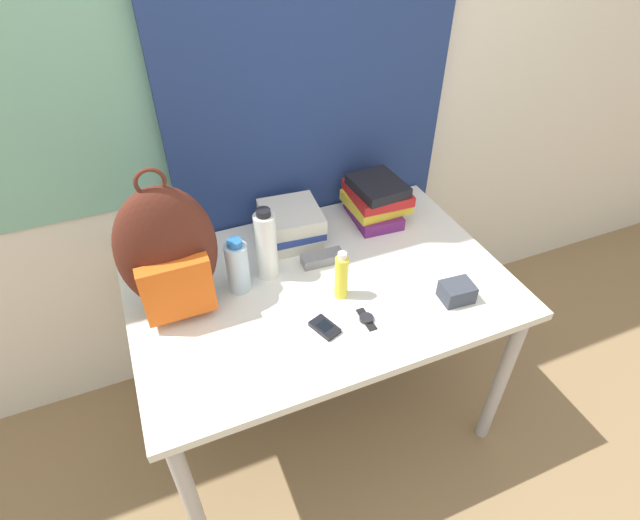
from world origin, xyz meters
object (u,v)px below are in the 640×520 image
at_px(backpack, 168,254).
at_px(book_stack_left, 290,224).
at_px(camera_pouch, 457,292).
at_px(cell_phone, 325,327).
at_px(wristwatch, 366,319).
at_px(book_stack_center, 376,199).
at_px(sunscreen_bottle, 341,276).
at_px(sunglasses_case, 322,258).
at_px(sports_bottle, 266,245).
at_px(water_bottle, 238,267).

height_order(backpack, book_stack_left, backpack).
bearing_deg(backpack, camera_pouch, -20.86).
distance_m(cell_phone, wristwatch, 0.14).
bearing_deg(backpack, book_stack_left, 23.65).
distance_m(backpack, book_stack_center, 0.85).
xyz_separation_m(sunscreen_bottle, camera_pouch, (0.34, -0.16, -0.05)).
bearing_deg(sunscreen_bottle, wristwatch, -78.30).
bearing_deg(book_stack_left, sunglasses_case, -73.16).
relative_size(book_stack_left, sunscreen_bottle, 1.35).
bearing_deg(book_stack_left, book_stack_center, 0.06).
height_order(sports_bottle, camera_pouch, sports_bottle).
relative_size(backpack, book_stack_left, 2.07).
height_order(sunscreen_bottle, camera_pouch, sunscreen_bottle).
bearing_deg(sports_bottle, wristwatch, -56.41).
bearing_deg(cell_phone, water_bottle, 123.90).
height_order(water_bottle, camera_pouch, water_bottle).
bearing_deg(book_stack_center, book_stack_left, -179.94).
height_order(backpack, water_bottle, backpack).
xyz_separation_m(backpack, book_stack_left, (0.45, 0.20, -0.15)).
xyz_separation_m(water_bottle, sunglasses_case, (0.31, 0.02, -0.08)).
xyz_separation_m(book_stack_center, cell_phone, (-0.42, -0.48, -0.08)).
relative_size(sunglasses_case, camera_pouch, 1.40).
bearing_deg(sports_bottle, camera_pouch, -33.67).
height_order(water_bottle, sunglasses_case, water_bottle).
xyz_separation_m(backpack, book_stack_center, (0.81, 0.20, -0.13)).
distance_m(backpack, wristwatch, 0.64).
height_order(sports_bottle, wristwatch, sports_bottle).
bearing_deg(book_stack_center, sports_bottle, -161.61).
bearing_deg(sports_bottle, book_stack_center, 18.39).
height_order(book_stack_center, water_bottle, water_bottle).
distance_m(book_stack_left, book_stack_center, 0.36).
relative_size(sports_bottle, cell_phone, 2.55).
height_order(water_bottle, sunscreen_bottle, water_bottle).
xyz_separation_m(book_stack_left, sunglasses_case, (0.05, -0.18, -0.05)).
bearing_deg(sunscreen_bottle, sunglasses_case, 87.04).
xyz_separation_m(sunscreen_bottle, sunglasses_case, (0.01, 0.18, -0.07)).
bearing_deg(sports_bottle, sunscreen_bottle, -45.51).
distance_m(sunscreen_bottle, wristwatch, 0.16).
relative_size(cell_phone, camera_pouch, 0.97).
xyz_separation_m(sunglasses_case, camera_pouch, (0.33, -0.34, 0.01)).
bearing_deg(book_stack_center, backpack, -166.20).
bearing_deg(sunglasses_case, sports_bottle, 176.39).
distance_m(sunglasses_case, camera_pouch, 0.48).
height_order(book_stack_left, wristwatch, book_stack_left).
bearing_deg(camera_pouch, sunscreen_bottle, 154.74).
bearing_deg(wristwatch, backpack, 150.93).
xyz_separation_m(cell_phone, sunglasses_case, (0.12, 0.30, 0.01)).
bearing_deg(cell_phone, sunglasses_case, 68.42).
xyz_separation_m(water_bottle, sunscreen_bottle, (0.30, -0.16, -0.01)).
height_order(book_stack_left, cell_phone, book_stack_left).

